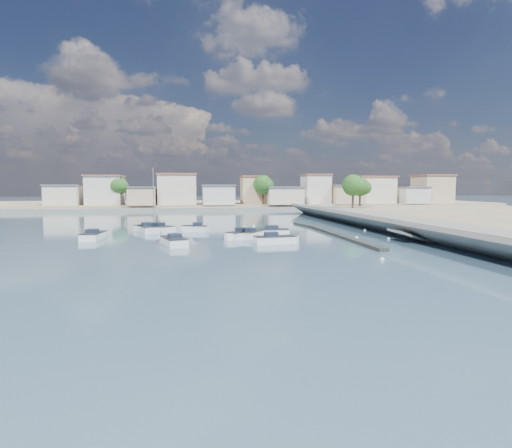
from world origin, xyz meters
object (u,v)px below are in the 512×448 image
Objects in this scene: motorboat_e at (94,236)px; motorboat_d at (238,236)px; motorboat_a at (173,241)px; motorboat_c at (265,233)px; sailboat at (153,228)px; motorboat_b at (252,235)px; motorboat_g at (148,229)px; motorboat_f at (194,229)px; motorboat_h at (277,240)px.

motorboat_d is at bearing -6.75° from motorboat_e.
motorboat_c is (11.17, 7.27, 0.00)m from motorboat_a.
motorboat_c is 0.68× the size of sailboat.
motorboat_b and motorboat_g have the same top height.
sailboat is at bearing 103.29° from motorboat_a.
motorboat_h is at bearing -57.32° from motorboat_f.
sailboat is (0.51, 1.09, 0.03)m from motorboat_g.
motorboat_c is 16.36m from sailboat.
motorboat_d is 0.72× the size of motorboat_g.
motorboat_e is 1.38× the size of motorboat_f.
sailboat is (-12.64, 9.77, 0.03)m from motorboat_b.
motorboat_h is (20.66, -6.91, 0.00)m from motorboat_e.
motorboat_a and motorboat_g have the same top height.
motorboat_d is 17.02m from motorboat_e.
motorboat_c and motorboat_f have the same top height.
motorboat_b and motorboat_e have the same top height.
motorboat_d is at bearing -60.13° from motorboat_f.
motorboat_a is 0.92× the size of motorboat_c.
motorboat_d is (7.44, 4.43, -0.00)m from motorboat_a.
motorboat_e is 10.14m from sailboat.
motorboat_d is at bearing 30.78° from motorboat_a.
motorboat_e is (-18.65, 1.61, 0.00)m from motorboat_b.
motorboat_a is at bearing -152.30° from motorboat_b.
motorboat_c is at bearing 37.21° from motorboat_d.
motorboat_a is at bearing -149.22° from motorboat_d.
motorboat_d is at bearing 127.44° from motorboat_h.
motorboat_f is (-6.98, 8.72, 0.00)m from motorboat_b.
motorboat_a and motorboat_e have the same top height.
motorboat_c is at bearing -26.62° from sailboat.
motorboat_c is at bearing -22.40° from motorboat_g.
motorboat_e is (-20.63, -0.83, -0.00)m from motorboat_c.
motorboat_f is at bearing 145.01° from motorboat_c.
motorboat_e is at bearing 173.25° from motorboat_d.
motorboat_e and motorboat_h have the same top height.
motorboat_h is at bearing -42.68° from motorboat_g.
motorboat_c is 1.52× the size of motorboat_d.
motorboat_f is (-8.96, 6.27, -0.00)m from motorboat_c.
motorboat_b and motorboat_f have the same top height.
motorboat_f is 16.65m from motorboat_h.
motorboat_e is at bearing 161.51° from motorboat_h.
motorboat_b is 11.16m from motorboat_f.
motorboat_a is 13.33m from motorboat_c.
motorboat_f is (11.67, 7.11, -0.00)m from motorboat_e.
motorboat_a is 14.07m from motorboat_g.
sailboat reaches higher than motorboat_e.
motorboat_a is 1.39× the size of motorboat_d.
motorboat_c and motorboat_e have the same top height.
motorboat_g is (-13.15, 8.68, 0.00)m from motorboat_b.
motorboat_c is 16.37m from motorboat_g.
motorboat_e is at bearing -127.86° from motorboat_g.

